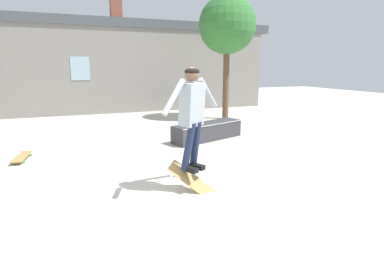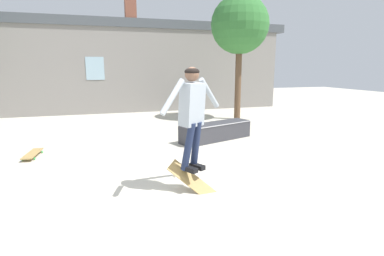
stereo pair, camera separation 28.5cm
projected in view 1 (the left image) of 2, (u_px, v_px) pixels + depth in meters
ground_plane at (161, 198)px, 4.39m from camera, size 40.00×40.00×0.00m
building_backdrop at (103, 65)px, 12.09m from camera, size 15.30×0.52×4.68m
tree_right at (227, 26)px, 10.50m from camera, size 2.02×2.02×4.35m
skate_ledge at (208, 131)px, 7.90m from camera, size 2.11×1.17×0.45m
skater at (192, 110)px, 4.42m from camera, size 1.12×0.69×1.55m
skateboard_flipping at (192, 181)px, 4.60m from camera, size 0.73×0.46×0.60m
skateboard_resting at (22, 157)px, 6.20m from camera, size 0.31×0.85×0.08m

